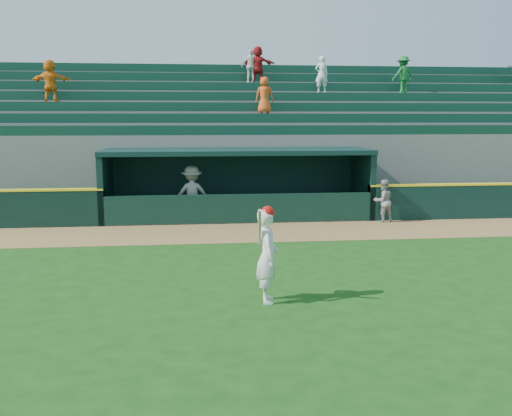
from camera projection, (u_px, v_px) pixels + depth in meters
name	position (u px, v px, depth m)	size (l,w,h in m)	color
ground	(264.00, 275.00, 13.01)	(120.00, 120.00, 0.00)	#164310
warning_track	(244.00, 233.00, 17.82)	(40.00, 3.00, 0.01)	olive
dugout_player_front	(383.00, 201.00, 19.55)	(0.71, 0.56, 1.47)	#9B9B96
dugout_player_inside	(192.00, 194.00, 19.63)	(1.25, 0.72, 1.93)	gray
dugout	(237.00, 179.00, 20.65)	(9.40, 2.80, 2.46)	#62625D
stands	(228.00, 145.00, 24.97)	(34.50, 6.25, 6.64)	slate
batter_at_plate	(267.00, 254.00, 10.99)	(0.48, 0.83, 1.91)	white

